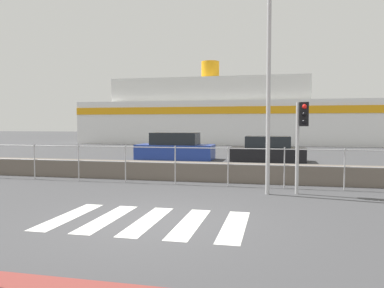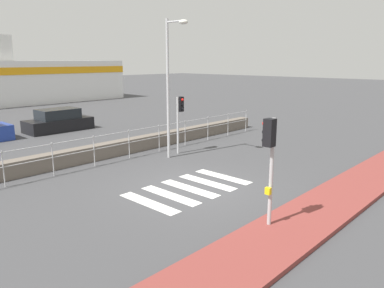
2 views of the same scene
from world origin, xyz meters
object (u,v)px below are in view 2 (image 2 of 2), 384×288
object	(u,v)px
parked_car_black	(58,121)
streetlamp	(171,74)
traffic_light_far	(180,112)
traffic_light_near	(270,151)

from	to	relation	value
parked_car_black	streetlamp	bearing A→B (deg)	-88.99
traffic_light_far	streetlamp	size ratio (longest dim) A/B	0.44
traffic_light_far	parked_car_black	distance (m)	9.58
traffic_light_far	streetlamp	world-z (taller)	streetlamp
parked_car_black	traffic_light_near	bearing A→B (deg)	-100.51
traffic_light_near	parked_car_black	xyz separation A→B (m)	(3.11, 16.78, -1.51)
traffic_light_far	parked_car_black	world-z (taller)	traffic_light_far
traffic_light_near	streetlamp	distance (m)	7.81
traffic_light_near	streetlamp	size ratio (longest dim) A/B	0.49
traffic_light_near	traffic_light_far	bearing A→B (deg)	60.18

